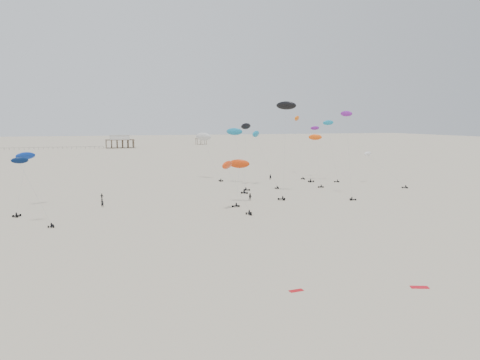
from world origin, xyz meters
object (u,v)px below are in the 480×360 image
object	(u,v)px
rig_3	(298,128)
rig_7	(316,146)
spectator_0	(102,207)
pavilion_main	(120,142)
rig_0	(232,176)
pavilion_small	(201,140)

from	to	relation	value
rig_3	rig_7	xyz separation A→B (m)	(-2.45, -19.71, -5.70)
rig_7	rig_3	bearing A→B (deg)	-15.70
rig_7	spectator_0	bearing A→B (deg)	101.22
pavilion_main	rig_0	bearing A→B (deg)	-88.38
rig_0	spectator_0	xyz separation A→B (m)	(-28.00, 15.51, -8.32)
pavilion_small	rig_7	bearing A→B (deg)	-94.65
pavilion_main	rig_7	size ratio (longest dim) A/B	1.01
rig_3	rig_7	world-z (taller)	rig_3
rig_3	rig_0	bearing A→B (deg)	42.70
pavilion_main	spectator_0	bearing A→B (deg)	-94.72
spectator_0	rig_3	bearing A→B (deg)	-125.31
pavilion_small	rig_3	distance (m)	234.83
pavilion_main	rig_7	bearing A→B (deg)	-77.53
pavilion_main	rig_0	world-z (taller)	rig_0
rig_0	spectator_0	world-z (taller)	rig_0
spectator_0	pavilion_main	bearing A→B (deg)	-71.87
pavilion_small	rig_0	bearing A→B (deg)	-102.00
rig_3	pavilion_main	bearing A→B (deg)	-86.74
pavilion_main	spectator_0	xyz separation A→B (m)	(-20.51, -248.62, -4.22)
pavilion_small	rig_7	size ratio (longest dim) A/B	0.43
pavilion_main	rig_7	distance (m)	228.93
pavilion_small	rig_0	size ratio (longest dim) A/B	0.74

